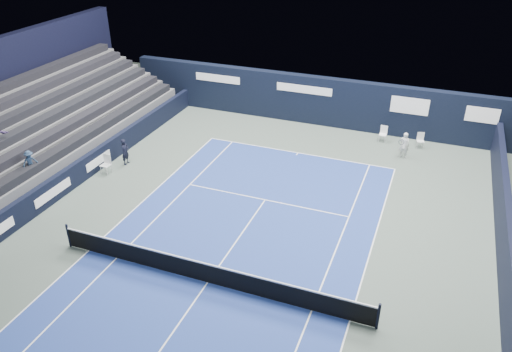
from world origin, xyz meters
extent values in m
plane|color=#47554C|center=(0.00, 2.00, 0.00)|extent=(48.00, 48.00, 0.00)
cube|color=navy|center=(0.00, 0.00, 0.00)|extent=(10.97, 23.77, 0.01)
cube|color=black|center=(10.50, 6.00, 0.90)|extent=(0.30, 22.00, 1.80)
cube|color=white|center=(4.28, 15.19, 0.45)|extent=(0.45, 0.43, 0.04)
cube|color=white|center=(4.29, 15.38, 0.71)|extent=(0.43, 0.05, 0.51)
cylinder|color=white|center=(4.47, 15.35, 0.22)|extent=(0.02, 0.02, 0.45)
cylinder|color=white|center=(4.11, 15.37, 0.22)|extent=(0.02, 0.02, 0.45)
cylinder|color=white|center=(4.45, 15.00, 0.22)|extent=(0.02, 0.02, 0.45)
cylinder|color=white|center=(4.09, 15.03, 0.22)|extent=(0.02, 0.02, 0.45)
cube|color=silver|center=(6.47, 15.11, 0.42)|extent=(0.49, 0.47, 0.04)
cube|color=silver|center=(6.42, 15.28, 0.67)|extent=(0.40, 0.13, 0.48)
cylinder|color=silver|center=(6.60, 15.31, 0.21)|extent=(0.02, 0.02, 0.42)
cylinder|color=silver|center=(6.26, 15.22, 0.21)|extent=(0.02, 0.02, 0.42)
cylinder|color=silver|center=(6.68, 14.99, 0.21)|extent=(0.02, 0.02, 0.42)
cylinder|color=silver|center=(6.34, 14.90, 0.21)|extent=(0.02, 0.02, 0.42)
cube|color=white|center=(-8.82, 5.89, 0.48)|extent=(0.48, 0.45, 0.04)
cube|color=white|center=(-8.82, 6.09, 0.77)|extent=(0.46, 0.05, 0.55)
cylinder|color=white|center=(-8.62, 6.07, 0.24)|extent=(0.03, 0.03, 0.48)
cylinder|color=white|center=(-9.01, 6.08, 0.24)|extent=(0.03, 0.03, 0.48)
cylinder|color=white|center=(-8.63, 5.69, 0.24)|extent=(0.03, 0.03, 0.48)
cylinder|color=white|center=(-9.03, 5.71, 0.24)|extent=(0.03, 0.03, 0.48)
imported|color=black|center=(-8.45, 7.20, 0.74)|extent=(0.36, 0.54, 1.48)
cube|color=white|center=(0.00, 11.88, 0.01)|extent=(10.97, 0.06, 0.00)
cube|color=white|center=(5.49, 0.00, 0.01)|extent=(0.06, 23.77, 0.00)
cube|color=white|center=(-5.49, 0.00, 0.01)|extent=(0.06, 23.77, 0.00)
cube|color=white|center=(4.12, 0.00, 0.01)|extent=(0.06, 23.77, 0.00)
cube|color=white|center=(-4.12, 0.00, 0.01)|extent=(0.06, 23.77, 0.00)
cube|color=white|center=(0.00, 6.40, 0.01)|extent=(8.23, 0.06, 0.00)
cube|color=white|center=(0.00, 0.00, 0.01)|extent=(0.06, 12.80, 0.00)
cube|color=white|center=(0.00, 11.73, 0.01)|extent=(0.06, 0.30, 0.00)
cylinder|color=black|center=(6.40, 0.00, 0.55)|extent=(0.10, 0.10, 1.10)
cylinder|color=black|center=(-6.40, 0.00, 0.55)|extent=(0.10, 0.10, 1.10)
cube|color=black|center=(0.00, 0.00, 0.46)|extent=(12.80, 0.03, 0.86)
cube|color=white|center=(0.00, 0.00, 0.91)|extent=(12.80, 0.05, 0.06)
cube|color=black|center=(0.00, 16.50, 1.55)|extent=(26.00, 0.60, 3.10)
cube|color=silver|center=(-7.00, 16.18, 2.30)|extent=(3.20, 0.02, 0.50)
cube|color=silver|center=(-1.00, 16.18, 2.30)|extent=(3.60, 0.02, 0.50)
cube|color=silver|center=(5.50, 16.18, 2.10)|extent=(2.20, 0.02, 1.00)
cube|color=silver|center=(9.50, 16.18, 2.10)|extent=(1.80, 0.02, 0.90)
cube|color=black|center=(-9.50, 6.00, 0.60)|extent=(0.30, 22.00, 1.20)
cube|color=silver|center=(-9.33, 2.50, 0.60)|extent=(0.02, 2.40, 0.45)
cube|color=silver|center=(-9.33, 6.00, 0.60)|extent=(0.02, 2.00, 0.45)
cube|color=#4E4E50|center=(-10.10, 7.00, 0.82)|extent=(0.90, 16.00, 1.65)
cube|color=#474749|center=(-11.00, 7.00, 1.05)|extent=(0.90, 16.00, 2.10)
cube|color=#525255|center=(-11.90, 7.00, 1.27)|extent=(0.90, 16.00, 2.55)
cube|color=#494A4C|center=(-12.80, 7.00, 1.50)|extent=(0.90, 16.00, 3.00)
cube|color=#454548|center=(-13.70, 7.00, 1.73)|extent=(0.90, 16.00, 3.45)
cube|color=#525255|center=(-14.60, 7.00, 1.95)|extent=(0.90, 16.00, 3.90)
cube|color=black|center=(-10.10, 7.00, 1.85)|extent=(0.63, 15.20, 0.40)
cube|color=black|center=(-11.00, 7.00, 2.30)|extent=(0.63, 15.20, 0.40)
cube|color=black|center=(-11.90, 7.00, 2.75)|extent=(0.63, 15.20, 0.40)
cube|color=black|center=(-12.80, 7.00, 3.20)|extent=(0.63, 15.20, 0.40)
cube|color=black|center=(-13.70, 7.00, 3.65)|extent=(0.63, 15.20, 0.40)
cube|color=black|center=(-14.60, 7.00, 4.10)|extent=(0.63, 15.20, 0.40)
cube|color=black|center=(-15.35, 7.00, 3.20)|extent=(0.60, 18.00, 6.40)
imported|color=#21344D|center=(-10.10, 2.30, 2.20)|extent=(0.66, 0.82, 1.10)
imported|color=silver|center=(5.69, 13.52, 0.76)|extent=(0.61, 0.46, 1.52)
cylinder|color=black|center=(5.54, 13.22, 1.05)|extent=(0.03, 0.29, 0.13)
torus|color=black|center=(5.54, 12.97, 1.15)|extent=(0.30, 0.13, 0.29)
camera|label=1|loc=(6.99, -12.98, 12.87)|focal=35.00mm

